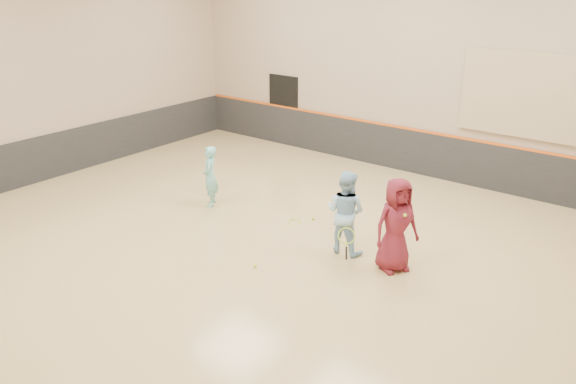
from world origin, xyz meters
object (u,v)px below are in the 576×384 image
Objects in this scene: girl at (210,176)px; spare_racket at (294,219)px; instructor at (345,212)px; young_man at (396,225)px.

girl is 2.34× the size of spare_racket.
young_man reaches higher than instructor.
spare_racket is (-2.72, 0.53, -0.83)m from young_man.
instructor is (3.78, -0.08, 0.12)m from girl.
young_man is at bearing 175.03° from instructor.
girl is 0.81× the size of young_man.
girl reaches higher than spare_racket.
girl is 0.86× the size of instructor.
instructor is at bearing -16.73° from spare_racket.
girl is 4.90m from young_man.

